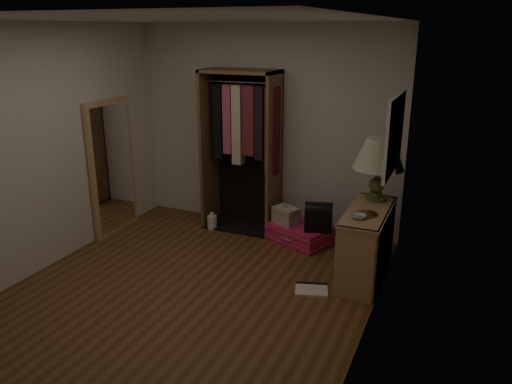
{
  "coord_description": "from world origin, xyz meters",
  "views": [
    {
      "loc": [
        2.38,
        -3.86,
        2.52
      ],
      "look_at": [
        0.3,
        0.95,
        0.8
      ],
      "focal_mm": 35.0,
      "sensor_mm": 36.0,
      "label": 1
    }
  ],
  "objects_px": {
    "white_jug": "(212,222)",
    "black_bag": "(319,216)",
    "open_wardrobe": "(245,138)",
    "pink_suitcase": "(300,233)",
    "console_bookshelf": "(367,241)",
    "train_case": "(286,215)",
    "floor_mirror": "(112,168)",
    "table_lamp": "(379,155)"
  },
  "relations": [
    {
      "from": "white_jug",
      "to": "black_bag",
      "type": "bearing_deg",
      "value": -1.28
    },
    {
      "from": "floor_mirror",
      "to": "train_case",
      "type": "distance_m",
      "value": 2.27
    },
    {
      "from": "open_wardrobe",
      "to": "pink_suitcase",
      "type": "xyz_separation_m",
      "value": [
        0.83,
        -0.18,
        -1.1
      ]
    },
    {
      "from": "console_bookshelf",
      "to": "table_lamp",
      "type": "bearing_deg",
      "value": 89.25
    },
    {
      "from": "floor_mirror",
      "to": "white_jug",
      "type": "relative_size",
      "value": 7.67
    },
    {
      "from": "console_bookshelf",
      "to": "white_jug",
      "type": "xyz_separation_m",
      "value": [
        -2.12,
        0.5,
        -0.3
      ]
    },
    {
      "from": "train_case",
      "to": "black_bag",
      "type": "relative_size",
      "value": 1.01
    },
    {
      "from": "floor_mirror",
      "to": "train_case",
      "type": "relative_size",
      "value": 4.61
    },
    {
      "from": "black_bag",
      "to": "pink_suitcase",
      "type": "bearing_deg",
      "value": 148.3
    },
    {
      "from": "floor_mirror",
      "to": "white_jug",
      "type": "xyz_separation_m",
      "value": [
        1.11,
        0.54,
        -0.76
      ]
    },
    {
      "from": "console_bookshelf",
      "to": "table_lamp",
      "type": "relative_size",
      "value": 1.64
    },
    {
      "from": "open_wardrobe",
      "to": "train_case",
      "type": "relative_size",
      "value": 5.56
    },
    {
      "from": "pink_suitcase",
      "to": "table_lamp",
      "type": "xyz_separation_m",
      "value": [
        0.92,
        -0.23,
        1.14
      ]
    },
    {
      "from": "pink_suitcase",
      "to": "white_jug",
      "type": "height_order",
      "value": "pink_suitcase"
    },
    {
      "from": "floor_mirror",
      "to": "pink_suitcase",
      "type": "relative_size",
      "value": 1.92
    },
    {
      "from": "open_wardrobe",
      "to": "black_bag",
      "type": "bearing_deg",
      "value": -13.57
    },
    {
      "from": "pink_suitcase",
      "to": "open_wardrobe",
      "type": "bearing_deg",
      "value": -171.03
    },
    {
      "from": "console_bookshelf",
      "to": "table_lamp",
      "type": "distance_m",
      "value": 0.91
    },
    {
      "from": "console_bookshelf",
      "to": "train_case",
      "type": "bearing_deg",
      "value": 154.4
    },
    {
      "from": "floor_mirror",
      "to": "open_wardrobe",
      "type": "bearing_deg",
      "value": 27.26
    },
    {
      "from": "console_bookshelf",
      "to": "open_wardrobe",
      "type": "height_order",
      "value": "open_wardrobe"
    },
    {
      "from": "console_bookshelf",
      "to": "train_case",
      "type": "distance_m",
      "value": 1.22
    },
    {
      "from": "train_case",
      "to": "table_lamp",
      "type": "relative_size",
      "value": 0.54
    },
    {
      "from": "open_wardrobe",
      "to": "floor_mirror",
      "type": "relative_size",
      "value": 1.21
    },
    {
      "from": "open_wardrobe",
      "to": "white_jug",
      "type": "relative_size",
      "value": 9.25
    },
    {
      "from": "open_wardrobe",
      "to": "white_jug",
      "type": "distance_m",
      "value": 1.2
    },
    {
      "from": "white_jug",
      "to": "pink_suitcase",
      "type": "bearing_deg",
      "value": 2.19
    },
    {
      "from": "black_bag",
      "to": "white_jug",
      "type": "relative_size",
      "value": 1.65
    },
    {
      "from": "floor_mirror",
      "to": "black_bag",
      "type": "bearing_deg",
      "value": 11.17
    },
    {
      "from": "pink_suitcase",
      "to": "table_lamp",
      "type": "bearing_deg",
      "value": 7.38
    },
    {
      "from": "pink_suitcase",
      "to": "floor_mirror",
      "type": "bearing_deg",
      "value": -144.5
    },
    {
      "from": "train_case",
      "to": "table_lamp",
      "type": "distance_m",
      "value": 1.45
    },
    {
      "from": "open_wardrobe",
      "to": "train_case",
      "type": "xyz_separation_m",
      "value": [
        0.65,
        -0.21,
        -0.88
      ]
    },
    {
      "from": "floor_mirror",
      "to": "black_bag",
      "type": "xyz_separation_m",
      "value": [
        2.57,
        0.51,
        -0.44
      ]
    },
    {
      "from": "floor_mirror",
      "to": "black_bag",
      "type": "distance_m",
      "value": 2.66
    },
    {
      "from": "console_bookshelf",
      "to": "pink_suitcase",
      "type": "xyz_separation_m",
      "value": [
        -0.92,
        0.55,
        -0.28
      ]
    },
    {
      "from": "open_wardrobe",
      "to": "pink_suitcase",
      "type": "height_order",
      "value": "open_wardrobe"
    },
    {
      "from": "black_bag",
      "to": "white_jug",
      "type": "xyz_separation_m",
      "value": [
        -1.46,
        0.03,
        -0.31
      ]
    },
    {
      "from": "floor_mirror",
      "to": "train_case",
      "type": "height_order",
      "value": "floor_mirror"
    },
    {
      "from": "console_bookshelf",
      "to": "floor_mirror",
      "type": "bearing_deg",
      "value": -179.37
    },
    {
      "from": "open_wardrobe",
      "to": "floor_mirror",
      "type": "xyz_separation_m",
      "value": [
        -1.49,
        -0.77,
        -0.36
      ]
    },
    {
      "from": "black_bag",
      "to": "console_bookshelf",
      "type": "bearing_deg",
      "value": -49.46
    }
  ]
}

